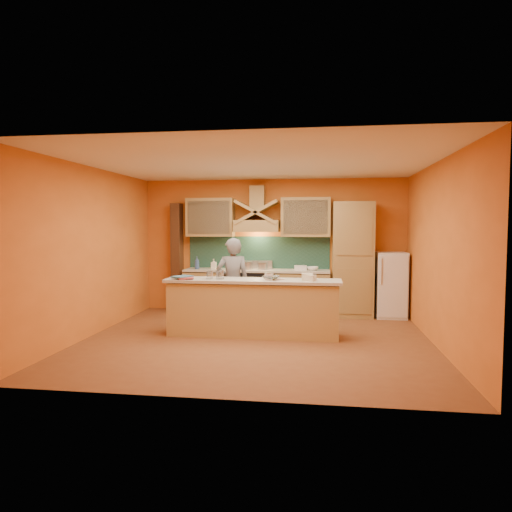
# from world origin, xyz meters

# --- Properties ---
(floor) EXTENTS (5.50, 5.00, 0.01)m
(floor) POSITION_xyz_m (0.00, 0.00, 0.00)
(floor) COLOR brown
(floor) RESTS_ON ground
(ceiling) EXTENTS (5.50, 5.00, 0.01)m
(ceiling) POSITION_xyz_m (0.00, 0.00, 2.80)
(ceiling) COLOR white
(ceiling) RESTS_ON wall_back
(wall_back) EXTENTS (5.50, 0.02, 2.80)m
(wall_back) POSITION_xyz_m (0.00, 2.50, 1.40)
(wall_back) COLOR orange
(wall_back) RESTS_ON floor
(wall_front) EXTENTS (5.50, 0.02, 2.80)m
(wall_front) POSITION_xyz_m (0.00, -2.50, 1.40)
(wall_front) COLOR orange
(wall_front) RESTS_ON floor
(wall_left) EXTENTS (0.02, 5.00, 2.80)m
(wall_left) POSITION_xyz_m (-2.75, 0.00, 1.40)
(wall_left) COLOR orange
(wall_left) RESTS_ON floor
(wall_right) EXTENTS (0.02, 5.00, 2.80)m
(wall_right) POSITION_xyz_m (2.75, 0.00, 1.40)
(wall_right) COLOR orange
(wall_right) RESTS_ON floor
(base_cabinet_left) EXTENTS (1.10, 0.60, 0.86)m
(base_cabinet_left) POSITION_xyz_m (-1.25, 2.20, 0.43)
(base_cabinet_left) COLOR #A5844B
(base_cabinet_left) RESTS_ON floor
(base_cabinet_right) EXTENTS (1.10, 0.60, 0.86)m
(base_cabinet_right) POSITION_xyz_m (0.65, 2.20, 0.43)
(base_cabinet_right) COLOR #A5844B
(base_cabinet_right) RESTS_ON floor
(counter_top) EXTENTS (3.00, 0.62, 0.04)m
(counter_top) POSITION_xyz_m (-0.30, 2.20, 0.90)
(counter_top) COLOR beige
(counter_top) RESTS_ON base_cabinet_left
(stove) EXTENTS (0.60, 0.58, 0.90)m
(stove) POSITION_xyz_m (-0.30, 2.20, 0.45)
(stove) COLOR black
(stove) RESTS_ON floor
(backsplash) EXTENTS (3.00, 0.03, 0.70)m
(backsplash) POSITION_xyz_m (-0.30, 2.48, 1.25)
(backsplash) COLOR #1C3E34
(backsplash) RESTS_ON wall_back
(range_hood) EXTENTS (0.92, 0.50, 0.24)m
(range_hood) POSITION_xyz_m (-0.30, 2.25, 1.82)
(range_hood) COLOR #A5844B
(range_hood) RESTS_ON wall_back
(hood_chimney) EXTENTS (0.30, 0.30, 0.50)m
(hood_chimney) POSITION_xyz_m (-0.30, 2.35, 2.40)
(hood_chimney) COLOR #A5844B
(hood_chimney) RESTS_ON wall_back
(upper_cabinet_left) EXTENTS (1.00, 0.35, 0.80)m
(upper_cabinet_left) POSITION_xyz_m (-1.30, 2.33, 2.00)
(upper_cabinet_left) COLOR #A5844B
(upper_cabinet_left) RESTS_ON wall_back
(upper_cabinet_right) EXTENTS (1.00, 0.35, 0.80)m
(upper_cabinet_right) POSITION_xyz_m (0.70, 2.33, 2.00)
(upper_cabinet_right) COLOR #A5844B
(upper_cabinet_right) RESTS_ON wall_back
(pantry_column) EXTENTS (0.80, 0.60, 2.30)m
(pantry_column) POSITION_xyz_m (1.65, 2.20, 1.15)
(pantry_column) COLOR #A5844B
(pantry_column) RESTS_ON floor
(fridge) EXTENTS (0.58, 0.60, 1.30)m
(fridge) POSITION_xyz_m (2.40, 2.20, 0.65)
(fridge) COLOR white
(fridge) RESTS_ON floor
(trim_column_left) EXTENTS (0.20, 0.30, 2.30)m
(trim_column_left) POSITION_xyz_m (-2.05, 2.35, 1.15)
(trim_column_left) COLOR #472816
(trim_column_left) RESTS_ON floor
(island_body) EXTENTS (2.80, 0.55, 0.88)m
(island_body) POSITION_xyz_m (-0.10, 0.30, 0.44)
(island_body) COLOR tan
(island_body) RESTS_ON floor
(island_top) EXTENTS (2.90, 0.62, 0.05)m
(island_top) POSITION_xyz_m (-0.10, 0.30, 0.92)
(island_top) COLOR beige
(island_top) RESTS_ON island_body
(person) EXTENTS (0.66, 0.50, 1.61)m
(person) POSITION_xyz_m (-0.54, 0.83, 0.81)
(person) COLOR slate
(person) RESTS_ON floor
(pot_large) EXTENTS (0.28, 0.28, 0.17)m
(pot_large) POSITION_xyz_m (-0.52, 2.22, 0.98)
(pot_large) COLOR #B5B5BC
(pot_large) RESTS_ON stove
(pot_small) EXTENTS (0.24, 0.24, 0.14)m
(pot_small) POSITION_xyz_m (-0.18, 2.22, 0.97)
(pot_small) COLOR silver
(pot_small) RESTS_ON stove
(soap_bottle_a) EXTENTS (0.11, 0.11, 0.21)m
(soap_bottle_a) POSITION_xyz_m (-1.21, 2.23, 1.03)
(soap_bottle_a) COLOR white
(soap_bottle_a) RESTS_ON counter_top
(soap_bottle_b) EXTENTS (0.12, 0.12, 0.26)m
(soap_bottle_b) POSITION_xyz_m (-1.56, 2.15, 1.05)
(soap_bottle_b) COLOR #2F4A82
(soap_bottle_b) RESTS_ON counter_top
(bowl_back) EXTENTS (0.25, 0.25, 0.07)m
(bowl_back) POSITION_xyz_m (0.85, 2.20, 0.96)
(bowl_back) COLOR white
(bowl_back) RESTS_ON counter_top
(dish_rack) EXTENTS (0.26, 0.21, 0.09)m
(dish_rack) POSITION_xyz_m (0.60, 2.24, 0.96)
(dish_rack) COLOR silver
(dish_rack) RESTS_ON counter_top
(book_lower) EXTENTS (0.33, 0.39, 0.03)m
(book_lower) POSITION_xyz_m (-1.32, 0.16, 0.96)
(book_lower) COLOR #AD3F3D
(book_lower) RESTS_ON island_top
(book_upper) EXTENTS (0.37, 0.40, 0.03)m
(book_upper) POSITION_xyz_m (-1.38, 0.27, 0.98)
(book_upper) COLOR #3A6880
(book_upper) RESTS_ON island_top
(jar_large) EXTENTS (0.17, 0.17, 0.15)m
(jar_large) POSITION_xyz_m (-0.65, 0.26, 1.02)
(jar_large) COLOR silver
(jar_large) RESTS_ON island_top
(jar_small) EXTENTS (0.11, 0.11, 0.13)m
(jar_small) POSITION_xyz_m (-0.82, 0.25, 1.01)
(jar_small) COLOR white
(jar_small) RESTS_ON island_top
(kitchen_scale) EXTENTS (0.13, 0.13, 0.11)m
(kitchen_scale) POSITION_xyz_m (0.18, 0.22, 1.00)
(kitchen_scale) COLOR white
(kitchen_scale) RESTS_ON island_top
(mixing_bowl) EXTENTS (0.33, 0.33, 0.07)m
(mixing_bowl) POSITION_xyz_m (0.21, 0.26, 0.98)
(mixing_bowl) COLOR silver
(mixing_bowl) RESTS_ON island_top
(cloth) EXTENTS (0.30, 0.27, 0.02)m
(cloth) POSITION_xyz_m (0.28, 0.31, 0.95)
(cloth) COLOR beige
(cloth) RESTS_ON island_top
(grocery_bag_a) EXTENTS (0.18, 0.15, 0.12)m
(grocery_bag_a) POSITION_xyz_m (0.80, 0.28, 1.00)
(grocery_bag_a) COLOR beige
(grocery_bag_a) RESTS_ON island_top
(grocery_bag_b) EXTENTS (0.20, 0.19, 0.10)m
(grocery_bag_b) POSITION_xyz_m (0.84, 0.19, 0.99)
(grocery_bag_b) COLOR beige
(grocery_bag_b) RESTS_ON island_top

